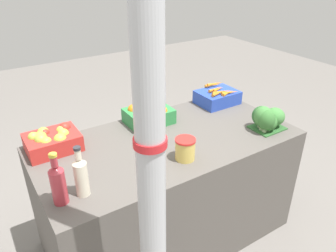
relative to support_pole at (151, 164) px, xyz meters
name	(u,v)px	position (x,y,z in m)	size (l,w,h in m)	color
ground_plane	(168,233)	(0.54, 0.72, -1.26)	(10.00, 10.00, 0.00)	slate
market_table	(168,190)	(0.54, 0.72, -0.84)	(1.71, 0.86, 0.84)	#56514C
support_pole	(151,164)	(0.00, 0.00, 0.00)	(0.12, 0.12, 2.52)	#B7BABF
apple_crate	(52,140)	(-0.13, 1.01, -0.36)	(0.32, 0.24, 0.14)	red
orange_crate	(149,114)	(0.56, 1.00, -0.36)	(0.32, 0.24, 0.14)	#2D8442
carrot_crate	(217,97)	(1.19, 1.00, -0.37)	(0.32, 0.25, 0.14)	#2847B7
broccoli_pile	(267,118)	(1.18, 0.48, -0.34)	(0.24, 0.19, 0.18)	#2D602D
juice_bottle_ruby	(58,183)	(-0.23, 0.49, -0.31)	(0.07, 0.07, 0.28)	#B2333D
juice_bottle_cloudy	(81,175)	(-0.12, 0.49, -0.31)	(0.07, 0.07, 0.28)	beige
pickle_jar	(185,149)	(0.50, 0.48, -0.36)	(0.12, 0.12, 0.13)	#DBBC56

